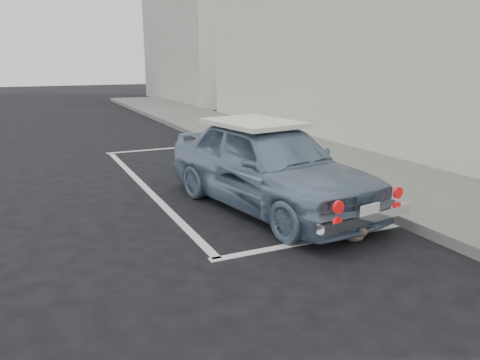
# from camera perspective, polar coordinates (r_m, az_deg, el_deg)

# --- Properties ---
(ground) EXTENTS (80.00, 80.00, 0.00)m
(ground) POSITION_cam_1_polar(r_m,az_deg,el_deg) (6.28, 3.17, -6.52)
(ground) COLOR black
(ground) RESTS_ON ground
(sidewalk) EXTENTS (2.80, 40.00, 0.15)m
(sidewalk) POSITION_cam_1_polar(r_m,az_deg,el_deg) (9.59, 14.52, 0.89)
(sidewalk) COLOR slate
(sidewalk) RESTS_ON ground
(shop_building) EXTENTS (3.50, 18.00, 7.00)m
(shop_building) POSITION_cam_1_polar(r_m,az_deg,el_deg) (12.98, 20.99, 19.04)
(shop_building) COLOR beige
(shop_building) RESTS_ON ground
(building_far) EXTENTS (3.50, 10.00, 8.00)m
(building_far) POSITION_cam_1_polar(r_m,az_deg,el_deg) (26.83, -5.25, 18.15)
(building_far) COLOR #ADA79D
(building_far) RESTS_ON ground
(pline_rear) EXTENTS (3.00, 0.12, 0.01)m
(pline_rear) POSITION_cam_1_polar(r_m,az_deg,el_deg) (6.13, 9.55, -7.22)
(pline_rear) COLOR silver
(pline_rear) RESTS_ON ground
(pline_front) EXTENTS (3.00, 0.12, 0.01)m
(pline_front) POSITION_cam_1_polar(r_m,az_deg,el_deg) (12.33, -9.09, 3.79)
(pline_front) COLOR silver
(pline_front) RESTS_ON ground
(pline_side) EXTENTS (0.12, 7.00, 0.01)m
(pline_side) POSITION_cam_1_polar(r_m,az_deg,el_deg) (8.68, -11.55, -0.83)
(pline_side) COLOR silver
(pline_side) RESTS_ON ground
(retro_coupe) EXTENTS (2.24, 4.21, 1.36)m
(retro_coupe) POSITION_cam_1_polar(r_m,az_deg,el_deg) (7.19, 3.52, 1.91)
(retro_coupe) COLOR gray
(retro_coupe) RESTS_ON ground
(cat) EXTENTS (0.29, 0.50, 0.27)m
(cat) POSITION_cam_1_polar(r_m,az_deg,el_deg) (6.14, 13.64, -6.22)
(cat) COLOR brown
(cat) RESTS_ON ground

